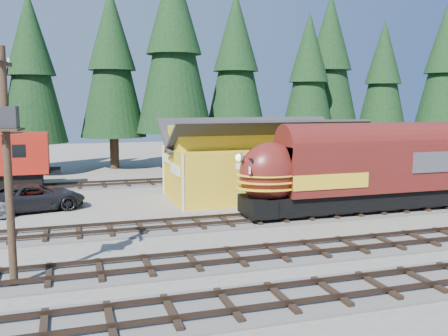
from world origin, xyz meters
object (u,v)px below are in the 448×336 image
object	(u,v)px
depot	(260,153)
utility_pole	(8,153)
locomotive	(352,174)
pickup_truck_a	(35,197)

from	to	relation	value
depot	utility_pole	distance (m)	19.42
locomotive	pickup_truck_a	xyz separation A→B (m)	(-17.35, 6.38, -1.52)
locomotive	pickup_truck_a	world-z (taller)	locomotive
depot	utility_pole	bearing A→B (deg)	-137.56
locomotive	utility_pole	size ratio (longest dim) A/B	1.76
depot	utility_pole	world-z (taller)	utility_pole
locomotive	pickup_truck_a	bearing A→B (deg)	159.80
depot	pickup_truck_a	distance (m)	14.45
depot	locomotive	size ratio (longest dim) A/B	0.89
depot	pickup_truck_a	size ratio (longest dim) A/B	2.24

